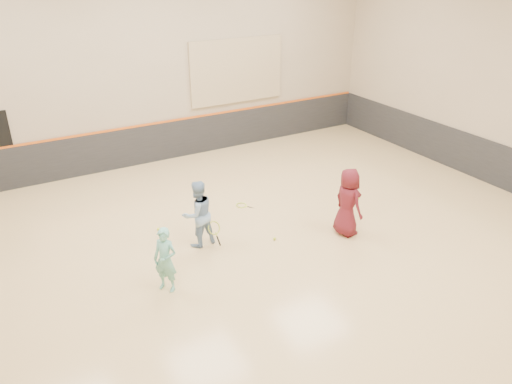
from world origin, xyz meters
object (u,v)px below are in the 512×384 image
instructor (198,214)px  young_man (348,202)px  spare_racket (241,204)px  girl (165,260)px

instructor → young_man: (3.13, -1.23, 0.04)m
instructor → spare_racket: (1.70, 1.18, -0.72)m
instructor → spare_racket: instructor is taller
girl → spare_racket: size_ratio=2.16×
girl → spare_racket: girl is taller
young_man → spare_racket: 2.91m
instructor → spare_racket: bearing=-152.5°
young_man → spare_racket: young_man is taller
girl → instructor: 1.70m
girl → young_man: 4.33m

